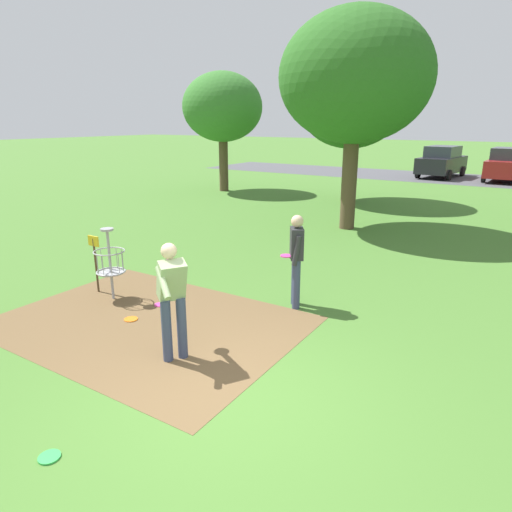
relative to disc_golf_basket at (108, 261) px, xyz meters
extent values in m
plane|color=#47752D|center=(3.84, -1.60, -0.75)|extent=(160.00, 160.00, 0.00)
cube|color=brown|center=(1.43, -0.44, -0.75)|extent=(4.98, 3.66, 0.01)
cylinder|color=#9E9EA3|center=(0.06, -0.01, -0.08)|extent=(0.05, 0.05, 1.35)
cylinder|color=#9E9EA3|center=(0.06, -0.01, 0.62)|extent=(0.24, 0.24, 0.04)
torus|color=#9E9EA3|center=(0.06, -0.01, 0.20)|extent=(0.58, 0.58, 0.02)
torus|color=#9E9EA3|center=(0.06, -0.01, -0.20)|extent=(0.55, 0.55, 0.03)
cylinder|color=#9E9EA3|center=(0.06, -0.01, -0.22)|extent=(0.48, 0.48, 0.02)
cylinder|color=gray|center=(0.30, -0.01, 0.00)|extent=(0.01, 0.01, 0.40)
cylinder|color=gray|center=(0.25, 0.13, 0.00)|extent=(0.01, 0.01, 0.40)
cylinder|color=gray|center=(0.13, 0.22, 0.00)|extent=(0.01, 0.01, 0.40)
cylinder|color=gray|center=(-0.01, 0.22, 0.00)|extent=(0.01, 0.01, 0.40)
cylinder|color=gray|center=(-0.13, 0.13, 0.00)|extent=(0.01, 0.01, 0.40)
cylinder|color=gray|center=(-0.18, -0.01, 0.00)|extent=(0.01, 0.01, 0.40)
cylinder|color=gray|center=(-0.13, -0.15, 0.00)|extent=(0.01, 0.01, 0.40)
cylinder|color=gray|center=(-0.01, -0.24, 0.00)|extent=(0.01, 0.01, 0.40)
cylinder|color=gray|center=(0.13, -0.24, 0.00)|extent=(0.01, 0.01, 0.40)
cylinder|color=gray|center=(0.25, -0.15, 0.00)|extent=(0.01, 0.01, 0.40)
cylinder|color=#4C3823|center=(-0.49, 0.09, -0.20)|extent=(0.04, 0.04, 1.10)
cube|color=gold|center=(-0.49, 0.09, 0.30)|extent=(0.28, 0.03, 0.20)
cylinder|color=#384260|center=(2.57, -1.19, -0.29)|extent=(0.14, 0.14, 0.92)
cylinder|color=#384260|center=(2.69, -1.01, -0.29)|extent=(0.14, 0.14, 0.92)
cube|color=#93A875|center=(2.63, -1.10, 0.45)|extent=(0.51, 0.51, 0.60)
sphere|color=beige|center=(2.58, -1.07, 0.85)|extent=(0.22, 0.22, 0.22)
cylinder|color=#93A875|center=(2.46, -0.81, 0.56)|extent=(0.55, 0.39, 0.21)
cylinder|color=#E53D99|center=(2.22, -0.66, 0.53)|extent=(0.22, 0.22, 0.02)
cylinder|color=#93A875|center=(2.70, -1.33, 0.49)|extent=(0.45, 0.33, 0.37)
cylinder|color=#384260|center=(3.24, 1.46, -0.29)|extent=(0.14, 0.14, 0.92)
cylinder|color=#384260|center=(3.12, 1.64, -0.29)|extent=(0.14, 0.14, 0.92)
cube|color=#2D2D33|center=(3.18, 1.55, 0.45)|extent=(0.38, 0.42, 0.56)
sphere|color=beige|center=(3.18, 1.55, 0.85)|extent=(0.22, 0.22, 0.22)
cylinder|color=#2D2D33|center=(3.27, 1.38, 0.36)|extent=(0.19, 0.16, 0.55)
cylinder|color=#2D2D33|center=(3.06, 1.70, 0.36)|extent=(0.19, 0.16, 0.55)
cylinder|color=#E53D99|center=(3.03, 1.45, 0.22)|extent=(0.22, 0.22, 0.02)
cylinder|color=green|center=(2.90, -3.31, -0.74)|extent=(0.22, 0.22, 0.02)
cylinder|color=orange|center=(1.07, -0.51, -0.74)|extent=(0.23, 0.23, 0.02)
cylinder|color=#E53D99|center=(1.04, 0.23, -0.74)|extent=(0.21, 0.21, 0.02)
cylinder|color=brown|center=(1.63, 8.07, 0.66)|extent=(0.46, 0.46, 2.83)
ellipsoid|color=#2D6623|center=(1.63, 8.07, 3.76)|extent=(4.48, 4.48, 3.81)
cylinder|color=#4C3823|center=(-0.30, 12.88, 0.44)|extent=(0.45, 0.45, 2.39)
ellipsoid|color=#2D6623|center=(-0.30, 12.88, 3.25)|extent=(4.29, 4.29, 3.65)
cylinder|color=brown|center=(-6.44, 12.50, 0.50)|extent=(0.43, 0.43, 2.50)
ellipsoid|color=#38752D|center=(-6.44, 12.50, 3.14)|extent=(3.72, 3.72, 3.16)
cube|color=#4C4C51|center=(3.84, 23.71, -0.75)|extent=(36.00, 6.00, 0.01)
cube|color=black|center=(1.36, 23.98, 0.00)|extent=(2.29, 4.38, 0.90)
cube|color=#2D333D|center=(1.36, 23.98, 0.77)|extent=(1.83, 2.36, 0.64)
cylinder|color=black|center=(0.62, 25.38, -0.45)|extent=(0.25, 0.62, 0.60)
cylinder|color=black|center=(2.41, 25.16, -0.45)|extent=(0.25, 0.62, 0.60)
cylinder|color=black|center=(0.31, 22.79, -0.45)|extent=(0.25, 0.62, 0.60)
cylinder|color=black|center=(2.10, 22.58, -0.45)|extent=(0.25, 0.62, 0.60)
cube|color=maroon|center=(4.84, 23.91, 0.00)|extent=(1.99, 4.28, 0.90)
cube|color=#2D333D|center=(4.84, 23.91, 0.77)|extent=(1.68, 2.25, 0.64)
cylinder|color=black|center=(4.00, 25.25, -0.45)|extent=(0.21, 0.61, 0.60)
cylinder|color=black|center=(3.88, 22.65, -0.45)|extent=(0.21, 0.61, 0.60)
camera|label=1|loc=(6.73, -5.44, 2.54)|focal=31.91mm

